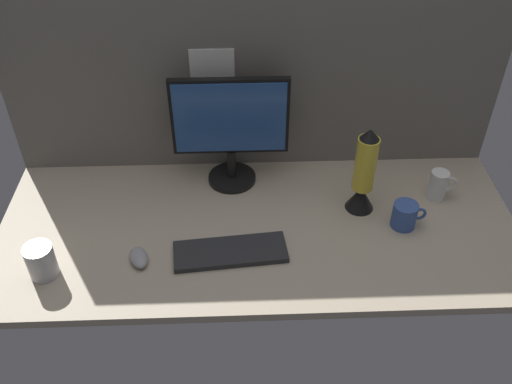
% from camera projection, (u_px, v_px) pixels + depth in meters
% --- Properties ---
extents(ground_plane, '(1.80, 0.80, 0.03)m').
position_uv_depth(ground_plane, '(258.00, 226.00, 1.98)').
color(ground_plane, tan).
extents(cubicle_wall_back, '(1.80, 0.06, 0.75)m').
position_uv_depth(cubicle_wall_back, '(254.00, 74.00, 2.02)').
color(cubicle_wall_back, slate).
rests_on(cubicle_wall_back, ground_plane).
extents(monitor, '(0.42, 0.18, 0.43)m').
position_uv_depth(monitor, '(230.00, 127.00, 2.01)').
color(monitor, black).
rests_on(monitor, ground_plane).
extents(keyboard, '(0.38, 0.16, 0.02)m').
position_uv_depth(keyboard, '(230.00, 252.00, 1.85)').
color(keyboard, '#262628').
rests_on(keyboard, ground_plane).
extents(mouse, '(0.08, 0.11, 0.03)m').
position_uv_depth(mouse, '(139.00, 257.00, 1.82)').
color(mouse, '#99999E').
rests_on(mouse, ground_plane).
extents(mug_ceramic_blue, '(0.12, 0.08, 0.09)m').
position_uv_depth(mug_ceramic_blue, '(405.00, 215.00, 1.93)').
color(mug_ceramic_blue, '#38569E').
rests_on(mug_ceramic_blue, ground_plane).
extents(mug_ceramic_white, '(0.10, 0.06, 0.12)m').
position_uv_depth(mug_ceramic_white, '(438.00, 185.00, 2.04)').
color(mug_ceramic_white, white).
rests_on(mug_ceramic_white, ground_plane).
extents(mug_steel, '(0.09, 0.09, 0.11)m').
position_uv_depth(mug_steel, '(41.00, 261.00, 1.75)').
color(mug_steel, '#B2B2B7').
rests_on(mug_steel, ground_plane).
extents(lava_lamp, '(0.10, 0.10, 0.33)m').
position_uv_depth(lava_lamp, '(364.00, 177.00, 1.94)').
color(lava_lamp, black).
rests_on(lava_lamp, ground_plane).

